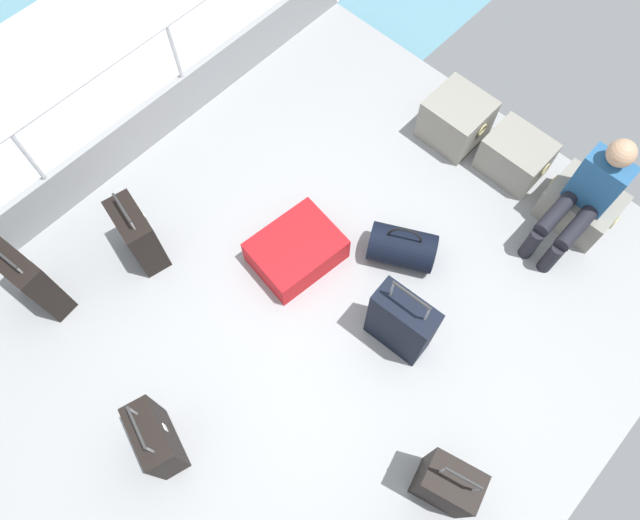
% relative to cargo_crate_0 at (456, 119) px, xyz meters
% --- Properties ---
extents(ground_plane, '(4.40, 5.20, 0.06)m').
position_rel_cargo_crate_0_xyz_m(ground_plane, '(0.30, -2.10, -0.24)').
color(ground_plane, '#939699').
extents(gunwale_port, '(0.06, 5.20, 0.45)m').
position_rel_cargo_crate_0_xyz_m(gunwale_port, '(-1.87, -2.10, 0.01)').
color(gunwale_port, '#939699').
rests_on(gunwale_port, ground_plane).
extents(railing_port, '(0.04, 4.20, 1.02)m').
position_rel_cargo_crate_0_xyz_m(railing_port, '(-1.87, -2.10, 0.57)').
color(railing_port, silver).
rests_on(railing_port, ground_plane).
extents(sea_wake, '(12.00, 12.00, 0.01)m').
position_rel_cargo_crate_0_xyz_m(sea_wake, '(-3.30, -2.10, -0.55)').
color(sea_wake, '#598C9E').
rests_on(sea_wake, ground_plane).
extents(cargo_crate_0, '(0.52, 0.47, 0.42)m').
position_rel_cargo_crate_0_xyz_m(cargo_crate_0, '(0.00, 0.00, 0.00)').
color(cargo_crate_0, gray).
rests_on(cargo_crate_0, ground_plane).
extents(cargo_crate_1, '(0.55, 0.42, 0.36)m').
position_rel_cargo_crate_0_xyz_m(cargo_crate_1, '(0.59, 0.06, -0.03)').
color(cargo_crate_1, gray).
rests_on(cargo_crate_1, ground_plane).
extents(cargo_crate_2, '(0.58, 0.44, 0.34)m').
position_rel_cargo_crate_0_xyz_m(cargo_crate_2, '(1.24, 0.03, -0.04)').
color(cargo_crate_2, gray).
rests_on(cargo_crate_2, ground_plane).
extents(passenger_seated, '(0.34, 0.66, 1.04)m').
position_rel_cargo_crate_0_xyz_m(passenger_seated, '(1.24, -0.15, 0.32)').
color(passenger_seated, '#26598C').
rests_on(passenger_seated, ground_plane).
extents(suitcase_0, '(0.60, 0.72, 0.26)m').
position_rel_cargo_crate_0_xyz_m(suitcase_0, '(-0.15, -1.81, -0.08)').
color(suitcase_0, red).
rests_on(suitcase_0, ground_plane).
extents(suitcase_1, '(0.47, 0.31, 0.75)m').
position_rel_cargo_crate_0_xyz_m(suitcase_1, '(0.19, -3.47, 0.07)').
color(suitcase_1, black).
rests_on(suitcase_1, ground_plane).
extents(suitcase_2, '(0.47, 0.24, 0.87)m').
position_rel_cargo_crate_0_xyz_m(suitcase_2, '(0.85, -1.78, 0.12)').
color(suitcase_2, black).
rests_on(suitcase_2, ground_plane).
extents(suitcase_4, '(0.46, 0.29, 0.72)m').
position_rel_cargo_crate_0_xyz_m(suitcase_4, '(-1.06, -2.59, 0.09)').
color(suitcase_4, black).
rests_on(suitcase_4, ground_plane).
extents(suitcase_5, '(0.40, 0.33, 0.79)m').
position_rel_cargo_crate_0_xyz_m(suitcase_5, '(1.75, -2.39, 0.08)').
color(suitcase_5, black).
rests_on(suitcase_5, ground_plane).
extents(suitcase_6, '(0.47, 0.23, 0.76)m').
position_rel_cargo_crate_0_xyz_m(suitcase_6, '(-1.32, -3.37, 0.12)').
color(suitcase_6, black).
rests_on(suitcase_6, ground_plane).
extents(duffel_bag, '(0.60, 0.52, 0.45)m').
position_rel_cargo_crate_0_xyz_m(duffel_bag, '(0.44, -1.23, -0.05)').
color(duffel_bag, black).
rests_on(duffel_bag, ground_plane).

